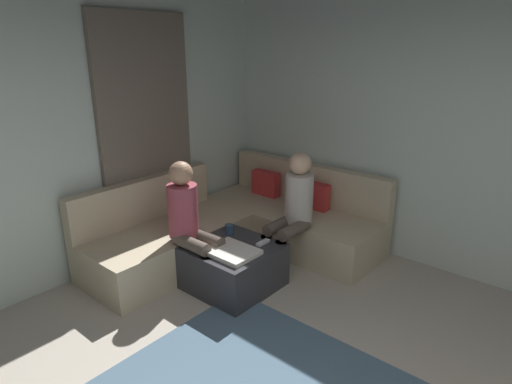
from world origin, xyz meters
TOP-DOWN VIEW (x-y plane):
  - wall_back at (0.00, 2.94)m, footprint 6.00×0.12m
  - wall_left at (-2.94, 0.00)m, footprint 0.12×6.00m
  - curtain_panel at (-2.84, 1.30)m, footprint 0.06×1.10m
  - sectional_couch at (-2.08, 1.88)m, footprint 2.10×2.55m
  - ottoman at (-1.60, 1.27)m, footprint 0.76×0.76m
  - folded_blanket at (-1.50, 1.15)m, footprint 0.44×0.36m
  - coffee_mug at (-1.82, 1.45)m, footprint 0.08×0.08m
  - game_remote at (-1.42, 1.49)m, footprint 0.05×0.15m
  - person_on_couch_back at (-1.40, 1.93)m, footprint 0.30×0.60m
  - person_on_couch_side at (-1.93, 1.05)m, footprint 0.60×0.30m

SIDE VIEW (x-z plane):
  - ottoman at x=-1.60m, z-range 0.00..0.42m
  - sectional_couch at x=-2.08m, z-range -0.15..0.72m
  - game_remote at x=-1.42m, z-range 0.42..0.44m
  - folded_blanket at x=-1.50m, z-range 0.42..0.46m
  - coffee_mug at x=-1.82m, z-range 0.42..0.52m
  - person_on_couch_back at x=-1.40m, z-range 0.06..1.26m
  - person_on_couch_side at x=-1.93m, z-range 0.06..1.26m
  - curtain_panel at x=-2.84m, z-range 0.00..2.50m
  - wall_back at x=0.00m, z-range 0.00..2.70m
  - wall_left at x=-2.94m, z-range 0.00..2.70m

